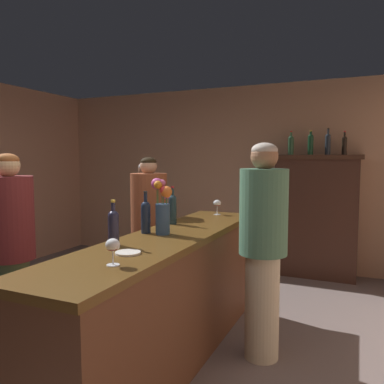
{
  "coord_description": "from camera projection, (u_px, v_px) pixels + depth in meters",
  "views": [
    {
      "loc": [
        1.98,
        -2.23,
        1.57
      ],
      "look_at": [
        0.72,
        0.64,
        1.3
      ],
      "focal_mm": 35.74,
      "sensor_mm": 36.0,
      "label": 1
    }
  ],
  "objects": [
    {
      "name": "floor",
      "position": [
        75.0,
        361.0,
        2.97
      ],
      "size": [
        8.41,
        8.41,
        0.0
      ],
      "primitive_type": "plane",
      "color": "#6E605D",
      "rests_on": "ground"
    },
    {
      "name": "wall_back",
      "position": [
        219.0,
        176.0,
        5.86
      ],
      "size": [
        5.41,
        0.12,
        2.63
      ],
      "primitive_type": "cube",
      "color": "tan",
      "rests_on": "ground"
    },
    {
      "name": "bar_counter",
      "position": [
        168.0,
        299.0,
        2.91
      ],
      "size": [
        0.59,
        2.7,
        1.0
      ],
      "color": "brown",
      "rests_on": "ground"
    },
    {
      "name": "display_cabinet",
      "position": [
        316.0,
        214.0,
        5.05
      ],
      "size": [
        1.12,
        0.39,
        1.62
      ],
      "color": "#3B2118",
      "rests_on": "ground"
    },
    {
      "name": "wine_bottle_malbec",
      "position": [
        146.0,
        215.0,
        2.94
      ],
      "size": [
        0.07,
        0.07,
        0.33
      ],
      "color": "#1B253A",
      "rests_on": "bar_counter"
    },
    {
      "name": "wine_bottle_riesling",
      "position": [
        173.0,
        208.0,
        3.35
      ],
      "size": [
        0.07,
        0.07,
        0.33
      ],
      "color": "#1C3036",
      "rests_on": "bar_counter"
    },
    {
      "name": "wine_bottle_rose",
      "position": [
        114.0,
        226.0,
        2.52
      ],
      "size": [
        0.07,
        0.07,
        0.3
      ],
      "color": "#23233A",
      "rests_on": "bar_counter"
    },
    {
      "name": "wine_glass_front",
      "position": [
        113.0,
        246.0,
        2.05
      ],
      "size": [
        0.08,
        0.08,
        0.15
      ],
      "color": "white",
      "rests_on": "bar_counter"
    },
    {
      "name": "wine_glass_mid",
      "position": [
        217.0,
        204.0,
        3.91
      ],
      "size": [
        0.08,
        0.08,
        0.15
      ],
      "color": "white",
      "rests_on": "bar_counter"
    },
    {
      "name": "flower_arrangement",
      "position": [
        162.0,
        206.0,
        2.89
      ],
      "size": [
        0.17,
        0.14,
        0.43
      ],
      "color": "navy",
      "rests_on": "bar_counter"
    },
    {
      "name": "cheese_plate",
      "position": [
        128.0,
        253.0,
        2.31
      ],
      "size": [
        0.16,
        0.16,
        0.01
      ],
      "primitive_type": "cylinder",
      "color": "white",
      "rests_on": "bar_counter"
    },
    {
      "name": "display_bottle_left",
      "position": [
        291.0,
        144.0,
        5.11
      ],
      "size": [
        0.08,
        0.08,
        0.32
      ],
      "color": "#264B30",
      "rests_on": "display_cabinet"
    },
    {
      "name": "display_bottle_midleft",
      "position": [
        311.0,
        143.0,
        5.0
      ],
      "size": [
        0.07,
        0.07,
        0.32
      ],
      "color": "#143A21",
      "rests_on": "display_cabinet"
    },
    {
      "name": "display_bottle_center",
      "position": [
        328.0,
        143.0,
        4.92
      ],
      "size": [
        0.07,
        0.07,
        0.34
      ],
      "color": "#222A32",
      "rests_on": "display_cabinet"
    },
    {
      "name": "display_bottle_midright",
      "position": [
        344.0,
        144.0,
        4.84
      ],
      "size": [
        0.06,
        0.06,
        0.3
      ],
      "color": "black",
      "rests_on": "display_cabinet"
    },
    {
      "name": "patron_tall",
      "position": [
        11.0,
        252.0,
        2.83
      ],
      "size": [
        0.34,
        0.34,
        1.61
      ],
      "rotation": [
        0.0,
        0.0,
        0.79
      ],
      "color": "#4D6842",
      "rests_on": "ground"
    },
    {
      "name": "patron_in_grey",
      "position": [
        149.0,
        229.0,
        3.87
      ],
      "size": [
        0.37,
        0.37,
        1.59
      ],
      "rotation": [
        0.0,
        0.0,
        -0.65
      ],
      "color": "#ABA595",
      "rests_on": "ground"
    },
    {
      "name": "patron_in_navy",
      "position": [
        147.0,
        219.0,
        4.73
      ],
      "size": [
        0.4,
        0.4,
        1.53
      ],
      "rotation": [
        0.0,
        0.0,
        -0.61
      ],
      "color": "#213749",
      "rests_on": "ground"
    },
    {
      "name": "bartender",
      "position": [
        263.0,
        242.0,
        2.96
      ],
      "size": [
        0.37,
        0.37,
        1.69
      ],
      "rotation": [
        0.0,
        0.0,
        3.0
      ],
      "color": "#BBB194",
      "rests_on": "ground"
    }
  ]
}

